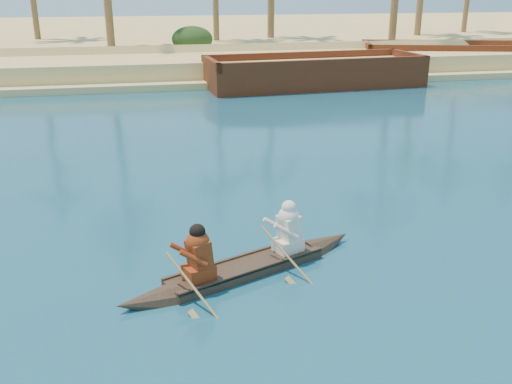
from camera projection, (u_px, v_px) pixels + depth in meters
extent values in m
plane|color=navy|center=(261.00, 313.00, 9.75)|extent=(160.00, 160.00, 0.00)
cube|color=#E4C480|center=(165.00, 78.00, 33.59)|extent=(150.00, 8.00, 0.50)
cube|color=#E4C480|center=(150.00, 38.00, 53.65)|extent=(150.00, 50.00, 1.50)
cube|color=#5F2214|center=(314.00, 78.00, 31.37)|extent=(12.03, 4.73, 1.47)
cube|color=#5F2214|center=(452.00, 61.00, 38.19)|extent=(12.42, 7.05, 1.47)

